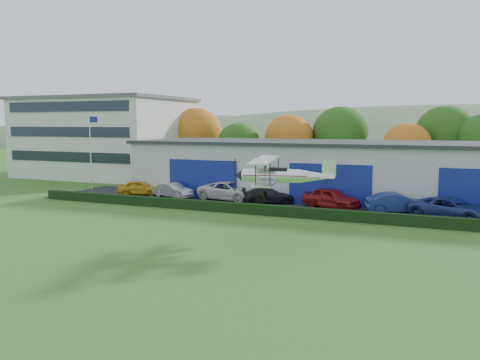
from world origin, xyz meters
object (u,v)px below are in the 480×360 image
at_px(car_3, 268,195).
at_px(car_0, 140,188).
at_px(car_1, 173,190).
at_px(car_4, 332,198).
at_px(flagpole, 91,145).
at_px(car_2, 230,191).
at_px(car_5, 397,203).
at_px(car_6, 451,209).
at_px(office_block, 107,137).
at_px(biplane, 280,174).
at_px(hangar, 343,169).

bearing_deg(car_3, car_0, 67.98).
relative_size(car_1, car_4, 0.88).
relative_size(flagpole, car_1, 1.87).
xyz_separation_m(car_0, car_4, (18.91, -0.31, 0.13)).
xyz_separation_m(flagpole, car_2, (15.89, -0.44, -3.91)).
bearing_deg(car_0, car_5, -111.26).
distance_m(car_2, car_6, 18.51).
relative_size(office_block, car_0, 4.97).
bearing_deg(car_5, car_3, 68.61).
relative_size(flagpole, biplane, 1.15).
xyz_separation_m(flagpole, biplane, (24.60, -12.92, -0.81)).
distance_m(car_1, car_2, 5.58).
relative_size(car_1, car_5, 0.90).
distance_m(car_6, biplane, 14.58).
xyz_separation_m(car_1, car_4, (14.95, 0.06, 0.13)).
bearing_deg(flagpole, car_6, -4.14).
bearing_deg(hangar, car_1, -153.69).
distance_m(car_2, car_5, 14.60).
height_order(flagpole, car_2, flagpole).
xyz_separation_m(car_0, car_1, (3.96, -0.38, -0.00)).
height_order(car_1, car_3, car_1).
bearing_deg(car_5, car_1, 71.83).
xyz_separation_m(car_0, biplane, (18.20, -12.10, 3.21)).
height_order(hangar, car_6, hangar).
relative_size(car_3, car_6, 0.81).
height_order(car_1, car_2, car_2).
bearing_deg(office_block, car_1, -37.53).
height_order(car_6, biplane, biplane).
xyz_separation_m(car_0, car_2, (9.49, 0.38, 0.12)).
xyz_separation_m(hangar, flagpole, (-24.88, -5.98, 2.13)).
distance_m(office_block, car_4, 36.56).
bearing_deg(car_4, car_1, 111.48).
height_order(flagpole, car_4, flagpole).
bearing_deg(car_5, car_4, 70.18).
xyz_separation_m(flagpole, car_5, (30.47, -1.31, -3.95)).
height_order(car_3, car_6, car_6).
height_order(hangar, biplane, hangar).
bearing_deg(office_block, car_6, -20.06).
relative_size(car_2, car_3, 1.28).
relative_size(car_2, biplane, 0.86).
relative_size(office_block, car_4, 4.22).
xyz_separation_m(flagpole, car_4, (25.32, -1.14, -3.90)).
height_order(car_0, biplane, biplane).
distance_m(office_block, biplane, 41.76).
bearing_deg(office_block, car_0, -43.58).
height_order(flagpole, car_1, flagpole).
bearing_deg(car_1, flagpole, 100.52).
relative_size(hangar, car_5, 8.52).
xyz_separation_m(car_0, car_5, (24.07, -0.49, 0.08)).
bearing_deg(office_block, car_4, -22.92).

